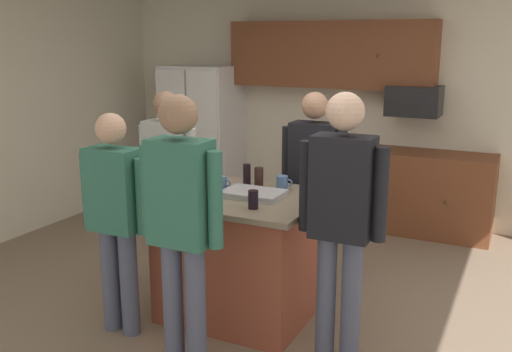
{
  "coord_description": "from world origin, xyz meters",
  "views": [
    {
      "loc": [
        1.76,
        -3.77,
        2.1
      ],
      "look_at": [
        -0.14,
        0.14,
        1.05
      ],
      "focal_mm": 39.95,
      "sensor_mm": 36.0,
      "label": 1
    }
  ],
  "objects_px": {
    "person_guest_by_door": "(342,211)",
    "refrigerator": "(203,136)",
    "kitchen_island": "(239,255)",
    "mug_blue_stoneware": "(282,183)",
    "glass_stout_tall": "(187,180)",
    "glass_pilsner": "(259,177)",
    "microwave_over_range": "(414,101)",
    "person_host_foreground": "(313,177)",
    "serving_tray": "(253,194)",
    "mug_ceramic_white": "(221,183)",
    "person_elder_center": "(181,217)",
    "glass_dark_ale": "(247,174)",
    "glass_short_whisky": "(213,186)",
    "tumbler_amber": "(253,200)",
    "person_guest_right": "(168,174)",
    "person_guest_left": "(116,210)"
  },
  "relations": [
    {
      "from": "person_guest_left",
      "to": "person_elder_center",
      "type": "relative_size",
      "value": 0.9
    },
    {
      "from": "refrigerator",
      "to": "microwave_over_range",
      "type": "height_order",
      "value": "refrigerator"
    },
    {
      "from": "microwave_over_range",
      "to": "kitchen_island",
      "type": "bearing_deg",
      "value": -105.62
    },
    {
      "from": "person_guest_right",
      "to": "glass_pilsner",
      "type": "relative_size",
      "value": 10.96
    },
    {
      "from": "refrigerator",
      "to": "glass_dark_ale",
      "type": "height_order",
      "value": "refrigerator"
    },
    {
      "from": "person_elder_center",
      "to": "tumbler_amber",
      "type": "distance_m",
      "value": 0.6
    },
    {
      "from": "glass_short_whisky",
      "to": "mug_blue_stoneware",
      "type": "xyz_separation_m",
      "value": [
        0.38,
        0.4,
        -0.02
      ]
    },
    {
      "from": "microwave_over_range",
      "to": "glass_short_whisky",
      "type": "height_order",
      "value": "microwave_over_range"
    },
    {
      "from": "microwave_over_range",
      "to": "glass_stout_tall",
      "type": "height_order",
      "value": "microwave_over_range"
    },
    {
      "from": "serving_tray",
      "to": "glass_short_whisky",
      "type": "bearing_deg",
      "value": -156.14
    },
    {
      "from": "person_elder_center",
      "to": "glass_dark_ale",
      "type": "xyz_separation_m",
      "value": [
        -0.13,
        1.14,
        0.01
      ]
    },
    {
      "from": "kitchen_island",
      "to": "mug_ceramic_white",
      "type": "height_order",
      "value": "mug_ceramic_white"
    },
    {
      "from": "person_host_foreground",
      "to": "kitchen_island",
      "type": "bearing_deg",
      "value": -0.0
    },
    {
      "from": "refrigerator",
      "to": "glass_stout_tall",
      "type": "bearing_deg",
      "value": -60.9
    },
    {
      "from": "person_host_foreground",
      "to": "glass_stout_tall",
      "type": "xyz_separation_m",
      "value": [
        -0.7,
        -0.85,
        0.08
      ]
    },
    {
      "from": "microwave_over_range",
      "to": "glass_dark_ale",
      "type": "bearing_deg",
      "value": -109.42
    },
    {
      "from": "glass_stout_tall",
      "to": "glass_pilsner",
      "type": "xyz_separation_m",
      "value": [
        0.44,
        0.35,
        -0.01
      ]
    },
    {
      "from": "microwave_over_range",
      "to": "glass_dark_ale",
      "type": "relative_size",
      "value": 3.43
    },
    {
      "from": "person_guest_right",
      "to": "mug_ceramic_white",
      "type": "relative_size",
      "value": 13.1
    },
    {
      "from": "refrigerator",
      "to": "glass_short_whisky",
      "type": "distance_m",
      "value": 3.16
    },
    {
      "from": "refrigerator",
      "to": "glass_short_whisky",
      "type": "height_order",
      "value": "refrigerator"
    },
    {
      "from": "kitchen_island",
      "to": "serving_tray",
      "type": "distance_m",
      "value": 0.51
    },
    {
      "from": "glass_pilsner",
      "to": "kitchen_island",
      "type": "bearing_deg",
      "value": -96.47
    },
    {
      "from": "mug_ceramic_white",
      "to": "person_elder_center",
      "type": "bearing_deg",
      "value": -75.67
    },
    {
      "from": "glass_short_whisky",
      "to": "glass_stout_tall",
      "type": "height_order",
      "value": "glass_stout_tall"
    },
    {
      "from": "person_host_foreground",
      "to": "glass_dark_ale",
      "type": "relative_size",
      "value": 10.3
    },
    {
      "from": "person_guest_by_door",
      "to": "person_elder_center",
      "type": "relative_size",
      "value": 1.0
    },
    {
      "from": "microwave_over_range",
      "to": "glass_short_whisky",
      "type": "bearing_deg",
      "value": -107.95
    },
    {
      "from": "kitchen_island",
      "to": "mug_blue_stoneware",
      "type": "distance_m",
      "value": 0.65
    },
    {
      "from": "person_guest_by_door",
      "to": "tumbler_amber",
      "type": "xyz_separation_m",
      "value": [
        -0.63,
        0.03,
        -0.01
      ]
    },
    {
      "from": "microwave_over_range",
      "to": "glass_short_whisky",
      "type": "relative_size",
      "value": 3.63
    },
    {
      "from": "tumbler_amber",
      "to": "serving_tray",
      "type": "xyz_separation_m",
      "value": [
        -0.14,
        0.28,
        -0.04
      ]
    },
    {
      "from": "person_guest_by_door",
      "to": "refrigerator",
      "type": "bearing_deg",
      "value": -27.53
    },
    {
      "from": "glass_stout_tall",
      "to": "glass_pilsner",
      "type": "distance_m",
      "value": 0.56
    },
    {
      "from": "person_guest_by_door",
      "to": "mug_ceramic_white",
      "type": "height_order",
      "value": "person_guest_by_door"
    },
    {
      "from": "glass_short_whisky",
      "to": "person_guest_by_door",
      "type": "bearing_deg",
      "value": -10.3
    },
    {
      "from": "glass_stout_tall",
      "to": "serving_tray",
      "type": "xyz_separation_m",
      "value": [
        0.52,
        0.08,
        -0.06
      ]
    },
    {
      "from": "microwave_over_range",
      "to": "glass_pilsner",
      "type": "bearing_deg",
      "value": -106.67
    },
    {
      "from": "glass_pilsner",
      "to": "person_guest_by_door",
      "type": "bearing_deg",
      "value": -34.15
    },
    {
      "from": "person_host_foreground",
      "to": "person_elder_center",
      "type": "bearing_deg",
      "value": 11.77
    },
    {
      "from": "tumbler_amber",
      "to": "glass_stout_tall",
      "type": "bearing_deg",
      "value": 162.8
    },
    {
      "from": "refrigerator",
      "to": "person_host_foreground",
      "type": "distance_m",
      "value": 2.78
    },
    {
      "from": "tumbler_amber",
      "to": "person_elder_center",
      "type": "bearing_deg",
      "value": -110.36
    },
    {
      "from": "microwave_over_range",
      "to": "glass_dark_ale",
      "type": "height_order",
      "value": "microwave_over_range"
    },
    {
      "from": "person_elder_center",
      "to": "tumbler_amber",
      "type": "xyz_separation_m",
      "value": [
        0.21,
        0.56,
        -0.01
      ]
    },
    {
      "from": "person_guest_by_door",
      "to": "glass_short_whisky",
      "type": "bearing_deg",
      "value": 8.15
    },
    {
      "from": "tumbler_amber",
      "to": "serving_tray",
      "type": "distance_m",
      "value": 0.31
    },
    {
      "from": "glass_short_whisky",
      "to": "glass_pilsner",
      "type": "relative_size",
      "value": 1.01
    },
    {
      "from": "person_guest_left",
      "to": "glass_dark_ale",
      "type": "height_order",
      "value": "person_guest_left"
    },
    {
      "from": "person_guest_right",
      "to": "mug_blue_stoneware",
      "type": "bearing_deg",
      "value": 18.79
    }
  ]
}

